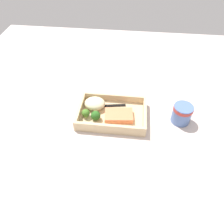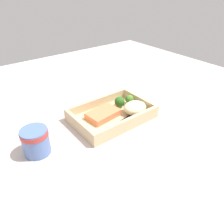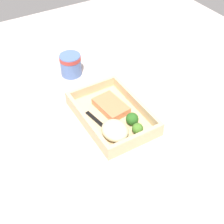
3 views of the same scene
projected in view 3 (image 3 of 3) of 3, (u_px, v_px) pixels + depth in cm
name	position (u px, v px, depth cm)	size (l,w,h in cm)	color
ground_plane	(112.00, 121.00, 96.97)	(160.00, 160.00, 2.00)	beige
takeout_tray	(112.00, 117.00, 95.87)	(27.36, 18.49, 1.20)	#CEB285
tray_rim	(112.00, 112.00, 94.33)	(27.36, 18.49, 3.32)	#CEB285
salmon_fillet	(111.00, 106.00, 96.99)	(11.08, 7.14, 2.21)	#E67D50
mashed_potatoes	(115.00, 130.00, 87.96)	(8.54, 7.41, 4.26)	beige
broccoli_floret_1	(132.00, 119.00, 91.46)	(3.81, 3.81, 4.00)	#7FAE5C
broccoli_floret_2	(138.00, 129.00, 88.51)	(3.23, 3.23, 3.80)	#81A25B
fork	(105.00, 128.00, 91.27)	(15.86, 4.24, 0.44)	black
paper_cup	(71.00, 64.00, 110.17)	(7.61, 7.61, 7.85)	#5270AD
receipt_slip	(176.00, 109.00, 99.22)	(8.29, 14.11, 0.24)	white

